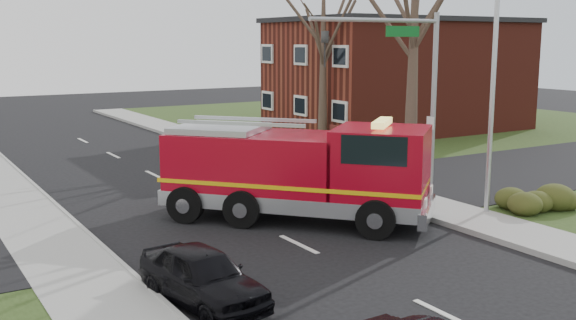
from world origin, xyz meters
TOP-DOWN VIEW (x-y plane):
  - ground at (0.00, 0.00)m, footprint 120.00×120.00m
  - sidewalk_right at (6.20, 0.00)m, footprint 2.40×80.00m
  - sidewalk_left at (-6.20, 0.00)m, footprint 2.40×80.00m
  - brick_building at (19.00, 18.00)m, footprint 15.40×10.40m
  - health_center_sign at (10.50, 12.50)m, footprint 0.12×2.00m
  - hedge_corner at (9.00, -1.00)m, footprint 2.80×2.00m
  - bare_tree_near at (9.50, 6.00)m, footprint 6.00×6.00m
  - bare_tree_far at (11.00, 15.00)m, footprint 5.25×5.25m
  - traffic_signal_mast at (5.21, 1.50)m, footprint 5.29×0.18m
  - streetlight_pole at (7.14, -0.50)m, footprint 1.48×0.16m
  - fire_engine at (1.47, 2.31)m, footprint 7.81×8.27m
  - parked_car_maroon at (-4.20, -2.62)m, footprint 2.06×4.00m

SIDE VIEW (x-z plane):
  - ground at x=0.00m, z-range 0.00..0.00m
  - sidewalk_right at x=6.20m, z-range 0.00..0.15m
  - sidewalk_left at x=-6.20m, z-range 0.00..0.15m
  - hedge_corner at x=9.00m, z-range 0.13..1.03m
  - parked_car_maroon at x=-4.20m, z-range 0.00..1.30m
  - health_center_sign at x=10.50m, z-range 0.18..1.58m
  - fire_engine at x=1.47m, z-range -0.16..3.27m
  - brick_building at x=19.00m, z-range 0.03..7.28m
  - streetlight_pole at x=7.14m, z-range 0.35..8.75m
  - traffic_signal_mast at x=5.21m, z-range 1.31..8.11m
  - bare_tree_far at x=11.00m, z-range 1.24..11.74m
  - bare_tree_near at x=9.50m, z-range 1.41..13.41m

